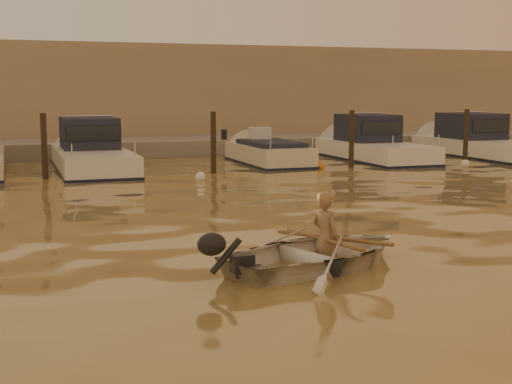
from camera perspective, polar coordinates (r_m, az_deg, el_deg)
name	(u,v)px	position (r m, az deg, el deg)	size (l,w,h in m)	color
ground_plane	(480,272)	(11.07, 17.48, -6.14)	(160.00, 160.00, 0.00)	olive
dinghy	(321,253)	(10.87, 5.19, -4.89)	(2.31, 3.23, 0.67)	silver
person	(326,238)	(10.89, 5.59, -3.72)	(0.53, 0.35, 1.45)	#906B48
outboard_motor	(241,263)	(9.92, -1.21, -5.73)	(0.90, 0.40, 0.70)	black
oar_port	(333,238)	(10.99, 6.16, -3.66)	(0.06, 0.06, 2.10)	brown
oar_starboard	(323,239)	(10.86, 5.40, -3.80)	(0.06, 0.06, 2.10)	brown
moored_boat_2	(92,152)	(24.81, -13.00, 3.17)	(2.30, 7.69, 1.75)	white
moored_boat_3	(268,158)	(26.29, 1.00, 2.76)	(1.91, 5.57, 0.95)	beige
moored_boat_4	(374,144)	(28.06, 9.46, 3.81)	(2.27, 7.00, 1.75)	white
moored_boat_5	(480,141)	(30.68, 17.52, 3.90)	(2.29, 7.68, 1.75)	white
piling_1	(44,150)	(22.47, -16.57, 3.26)	(0.18, 0.18, 2.20)	#2D2319
piling_2	(213,145)	(23.31, -3.43, 3.74)	(0.18, 0.18, 2.20)	#2D2319
piling_3	(351,142)	(25.12, 7.65, 3.99)	(0.18, 0.18, 2.20)	#2D2319
piling_4	(466,139)	(27.55, 16.44, 4.09)	(0.18, 0.18, 2.20)	#2D2319
fender_c	(200,177)	(21.46, -4.46, 1.22)	(0.30, 0.30, 0.30)	white
fender_d	(320,166)	(24.64, 5.14, 2.09)	(0.30, 0.30, 0.30)	orange
fender_e	(465,164)	(26.35, 16.41, 2.18)	(0.30, 0.30, 0.30)	white
quay	(170,150)	(30.87, -6.93, 3.35)	(52.00, 4.00, 1.00)	gray
waterfront_building	(145,96)	(36.17, -8.84, 7.56)	(46.00, 7.00, 4.80)	#9E8466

